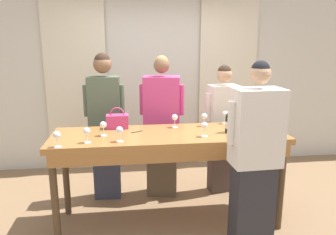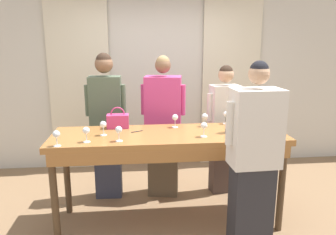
# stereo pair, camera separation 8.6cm
# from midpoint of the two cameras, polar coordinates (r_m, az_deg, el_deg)

# --- Properties ---
(ground_plane) EXTENTS (18.00, 18.00, 0.00)m
(ground_plane) POSITION_cam_midpoint_polar(r_m,az_deg,el_deg) (3.82, -0.53, -17.45)
(ground_plane) COLOR #846647
(wall_back) EXTENTS (12.00, 0.06, 2.80)m
(wall_back) POSITION_cam_midpoint_polar(r_m,az_deg,el_deg) (5.09, -2.99, 7.06)
(wall_back) COLOR beige
(wall_back) RESTS_ON ground_plane
(curtain_panel_left) EXTENTS (0.90, 0.03, 2.69)m
(curtain_panel_left) POSITION_cam_midpoint_polar(r_m,az_deg,el_deg) (5.08, -16.13, 5.91)
(curtain_panel_left) COLOR beige
(curtain_panel_left) RESTS_ON ground_plane
(curtain_panel_right) EXTENTS (0.90, 0.03, 2.69)m
(curtain_panel_right) POSITION_cam_midpoint_polar(r_m,az_deg,el_deg) (5.25, 9.86, 6.46)
(curtain_panel_right) COLOR beige
(curtain_panel_right) RESTS_ON ground_plane
(tasting_bar) EXTENTS (2.41, 0.75, 1.01)m
(tasting_bar) POSITION_cam_midpoint_polar(r_m,az_deg,el_deg) (3.42, -0.51, -4.51)
(tasting_bar) COLOR #9E6633
(tasting_bar) RESTS_ON ground_plane
(wine_bottle) EXTENTS (0.08, 0.08, 0.30)m
(wine_bottle) POSITION_cam_midpoint_polar(r_m,az_deg,el_deg) (3.47, 9.90, -0.79)
(wine_bottle) COLOR black
(wine_bottle) RESTS_ON tasting_bar
(handbag) EXTENTS (0.24, 0.13, 0.23)m
(handbag) POSITION_cam_midpoint_polar(r_m,az_deg,el_deg) (3.64, -9.48, -0.60)
(handbag) COLOR #C63870
(handbag) RESTS_ON tasting_bar
(wine_glass_front_left) EXTENTS (0.07, 0.07, 0.15)m
(wine_glass_front_left) POSITION_cam_midpoint_polar(r_m,az_deg,el_deg) (3.15, -9.22, -2.30)
(wine_glass_front_left) COLOR white
(wine_glass_front_left) RESTS_ON tasting_bar
(wine_glass_front_mid) EXTENTS (0.07, 0.07, 0.15)m
(wine_glass_front_mid) POSITION_cam_midpoint_polar(r_m,az_deg,el_deg) (3.37, -11.94, -1.38)
(wine_glass_front_mid) COLOR white
(wine_glass_front_mid) RESTS_ON tasting_bar
(wine_glass_front_right) EXTENTS (0.07, 0.07, 0.15)m
(wine_glass_front_right) POSITION_cam_midpoint_polar(r_m,az_deg,el_deg) (3.13, -19.54, -3.01)
(wine_glass_front_right) COLOR white
(wine_glass_front_right) RESTS_ON tasting_bar
(wine_glass_center_left) EXTENTS (0.07, 0.07, 0.15)m
(wine_glass_center_left) POSITION_cam_midpoint_polar(r_m,az_deg,el_deg) (3.68, 5.66, 0.11)
(wine_glass_center_left) COLOR white
(wine_glass_center_left) RESTS_ON tasting_bar
(wine_glass_center_mid) EXTENTS (0.07, 0.07, 0.15)m
(wine_glass_center_mid) POSITION_cam_midpoint_polar(r_m,az_deg,el_deg) (3.18, -14.72, -2.43)
(wine_glass_center_mid) COLOR white
(wine_glass_center_mid) RESTS_ON tasting_bar
(wine_glass_center_right) EXTENTS (0.07, 0.07, 0.15)m
(wine_glass_center_right) POSITION_cam_midpoint_polar(r_m,az_deg,el_deg) (3.59, 13.15, -0.52)
(wine_glass_center_right) COLOR white
(wine_glass_center_right) RESTS_ON tasting_bar
(wine_glass_back_left) EXTENTS (0.07, 0.07, 0.15)m
(wine_glass_back_left) POSITION_cam_midpoint_polar(r_m,az_deg,el_deg) (3.84, 9.32, 0.53)
(wine_glass_back_left) COLOR white
(wine_glass_back_left) RESTS_ON tasting_bar
(wine_glass_back_mid) EXTENTS (0.07, 0.07, 0.15)m
(wine_glass_back_mid) POSITION_cam_midpoint_polar(r_m,az_deg,el_deg) (3.29, 5.62, -1.51)
(wine_glass_back_mid) COLOR white
(wine_glass_back_mid) RESTS_ON tasting_bar
(wine_glass_back_right) EXTENTS (0.07, 0.07, 0.15)m
(wine_glass_back_right) POSITION_cam_midpoint_polar(r_m,az_deg,el_deg) (3.62, 0.49, -0.08)
(wine_glass_back_right) COLOR white
(wine_glass_back_right) RESTS_ON tasting_bar
(wine_glass_near_host) EXTENTS (0.07, 0.07, 0.15)m
(wine_glass_near_host) POSITION_cam_midpoint_polar(r_m,az_deg,el_deg) (3.69, 16.53, -0.36)
(wine_glass_near_host) COLOR white
(wine_glass_near_host) RESTS_ON tasting_bar
(pen) EXTENTS (0.12, 0.07, 0.01)m
(pen) POSITION_cam_midpoint_polar(r_m,az_deg,el_deg) (3.47, -6.13, -2.47)
(pen) COLOR black
(pen) RESTS_ON tasting_bar
(guest_olive_jacket) EXTENTS (0.49, 0.23, 1.81)m
(guest_olive_jacket) POSITION_cam_midpoint_polar(r_m,az_deg,el_deg) (4.06, -11.49, -1.15)
(guest_olive_jacket) COLOR #383D51
(guest_olive_jacket) RESTS_ON ground_plane
(guest_pink_top) EXTENTS (0.55, 0.35, 1.78)m
(guest_pink_top) POSITION_cam_midpoint_polar(r_m,az_deg,el_deg) (4.09, -1.66, -1.70)
(guest_pink_top) COLOR brown
(guest_pink_top) RESTS_ON ground_plane
(guest_cream_sweater) EXTENTS (0.48, 0.27, 1.66)m
(guest_cream_sweater) POSITION_cam_midpoint_polar(r_m,az_deg,el_deg) (4.24, 8.86, -1.78)
(guest_cream_sweater) COLOR #473833
(guest_cream_sweater) RESTS_ON ground_plane
(host_pouring) EXTENTS (0.54, 0.29, 1.79)m
(host_pouring) POSITION_cam_midpoint_polar(r_m,az_deg,el_deg) (3.04, 14.06, -7.39)
(host_pouring) COLOR #28282D
(host_pouring) RESTS_ON ground_plane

